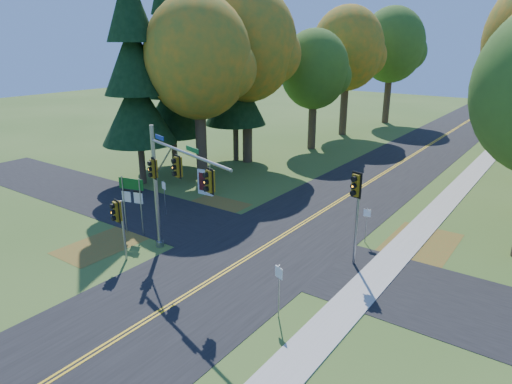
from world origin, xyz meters
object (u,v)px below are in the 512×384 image
Objects in this scene: route_sign_cluster at (132,194)px; info_kiosk at (205,183)px; east_signal_pole at (356,196)px; traffic_mast at (170,179)px.

route_sign_cluster is 1.87× the size of info_kiosk.
route_sign_cluster is at bearing -151.67° from east_signal_pole.
traffic_mast is 1.45× the size of east_signal_pole.
traffic_mast is 2.06× the size of route_sign_cluster.
route_sign_cluster is 7.99m from info_kiosk.
route_sign_cluster is at bearing -175.30° from traffic_mast.
east_signal_pole is (7.75, 4.68, -0.62)m from traffic_mast.
traffic_mast is at bearing -27.29° from route_sign_cluster.
info_kiosk is (-1.36, 7.72, -1.51)m from route_sign_cluster.
route_sign_cluster is (-4.19, 0.95, -1.89)m from traffic_mast.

